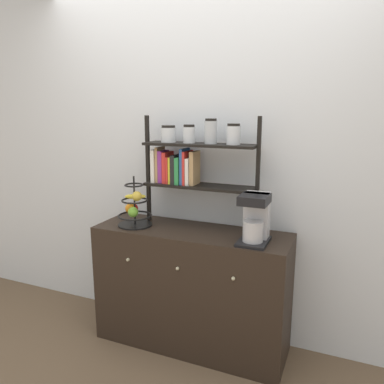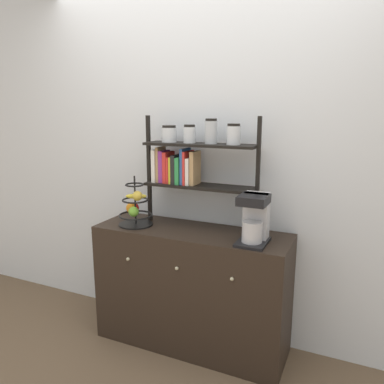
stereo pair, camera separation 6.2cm
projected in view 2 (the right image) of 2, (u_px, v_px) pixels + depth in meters
ground_plane at (178, 360)px, 2.53m from camera, size 12.00×12.00×0.00m
wall_back at (206, 160)px, 2.68m from camera, size 7.00×0.05×2.60m
sideboard at (191, 288)px, 2.63m from camera, size 1.34×0.45×0.85m
coffee_maker at (254, 218)px, 2.28m from camera, size 0.18×0.24×0.31m
fruit_stand at (135, 208)px, 2.65m from camera, size 0.24×0.24×0.35m
shelf_hutch at (189, 160)px, 2.56m from camera, size 0.82×0.20×0.76m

